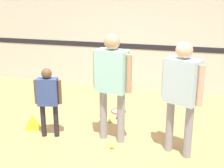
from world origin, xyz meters
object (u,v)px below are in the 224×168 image
at_px(person_student_left, 48,95).
at_px(tennis_ball_stray_right, 110,121).
at_px(tennis_ball_by_spare_racket, 117,107).
at_px(training_cone, 33,121).
at_px(tennis_ball_near_instructor, 112,146).
at_px(person_student_right, 182,87).
at_px(person_instructor, 112,77).
at_px(tennis_ball_stray_left, 124,120).
at_px(racket_spare_on_floor, 118,112).

distance_m(person_student_left, tennis_ball_stray_right, 1.30).
height_order(person_student_left, tennis_ball_by_spare_racket, person_student_left).
bearing_deg(training_cone, person_student_left, -24.29).
bearing_deg(tennis_ball_near_instructor, person_student_right, 6.99).
xyz_separation_m(tennis_ball_by_spare_racket, training_cone, (-1.19, -1.26, 0.09)).
bearing_deg(tennis_ball_stray_right, person_student_left, -135.94).
relative_size(person_student_left, tennis_ball_near_instructor, 17.49).
height_order(person_instructor, tennis_ball_by_spare_racket, person_instructor).
bearing_deg(tennis_ball_stray_left, tennis_ball_near_instructor, -87.07).
xyz_separation_m(person_instructor, tennis_ball_by_spare_racket, (-0.25, 1.31, -1.02)).
bearing_deg(person_instructor, tennis_ball_near_instructor, -63.30).
bearing_deg(tennis_ball_near_instructor, tennis_ball_stray_left, 92.93).
xyz_separation_m(tennis_ball_stray_right, training_cone, (-1.23, -0.58, 0.09)).
bearing_deg(tennis_ball_near_instructor, training_cone, 167.80).
bearing_deg(racket_spare_on_floor, person_student_right, 34.65).
distance_m(tennis_ball_by_spare_racket, tennis_ball_stray_left, 0.66).
height_order(person_student_left, tennis_ball_stray_left, person_student_left).
bearing_deg(person_student_left, person_student_right, -13.69).
height_order(person_student_right, tennis_ball_stray_right, person_student_right).
height_order(racket_spare_on_floor, tennis_ball_stray_right, tennis_ball_stray_right).
relative_size(racket_spare_on_floor, training_cone, 1.99).
bearing_deg(tennis_ball_by_spare_racket, tennis_ball_stray_right, -86.98).
xyz_separation_m(racket_spare_on_floor, tennis_ball_stray_left, (0.21, -0.43, 0.02)).
xyz_separation_m(person_student_right, training_cone, (-2.49, 0.21, -0.91)).
bearing_deg(tennis_ball_stray_right, training_cone, -154.85).
height_order(person_student_left, training_cone, person_student_left).
xyz_separation_m(person_instructor, tennis_ball_near_instructor, (0.07, -0.28, -1.02)).
bearing_deg(racket_spare_on_floor, tennis_ball_stray_left, 16.80).
height_order(person_instructor, person_student_left, person_instructor).
relative_size(tennis_ball_stray_left, training_cone, 0.25).
height_order(tennis_ball_by_spare_racket, tennis_ball_stray_left, same).
xyz_separation_m(racket_spare_on_floor, training_cone, (-1.26, -1.10, 0.11)).
height_order(person_instructor, tennis_ball_near_instructor, person_instructor).
bearing_deg(tennis_ball_stray_left, tennis_ball_stray_right, -159.96).
bearing_deg(person_student_right, training_cone, 20.54).
relative_size(person_student_left, tennis_ball_by_spare_racket, 17.49).
xyz_separation_m(tennis_ball_stray_left, training_cone, (-1.47, -0.66, 0.09)).
bearing_deg(tennis_ball_near_instructor, person_student_left, 173.00).
relative_size(racket_spare_on_floor, tennis_ball_stray_left, 8.11).
xyz_separation_m(racket_spare_on_floor, tennis_ball_stray_right, (-0.03, -0.52, 0.02)).
height_order(tennis_ball_by_spare_racket, tennis_ball_stray_right, same).
relative_size(tennis_ball_by_spare_racket, tennis_ball_stray_left, 1.00).
height_order(tennis_ball_near_instructor, tennis_ball_by_spare_racket, same).
distance_m(person_student_right, tennis_ball_stray_right, 1.79).
height_order(person_student_left, tennis_ball_near_instructor, person_student_left).
xyz_separation_m(person_student_right, tennis_ball_near_instructor, (-0.97, -0.12, -1.00)).
bearing_deg(training_cone, tennis_ball_by_spare_racket, 46.61).
xyz_separation_m(person_student_right, tennis_ball_stray_left, (-1.02, 0.87, -1.00)).
bearing_deg(person_instructor, tennis_ball_by_spare_racket, 112.89).
relative_size(person_student_left, tennis_ball_stray_left, 17.49).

